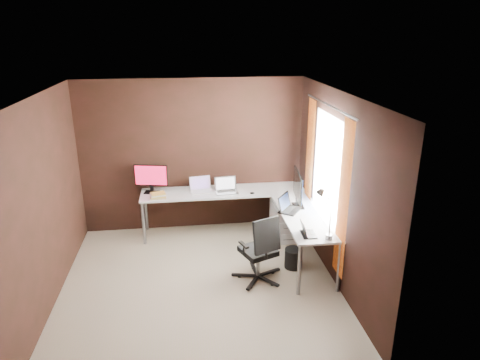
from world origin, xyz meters
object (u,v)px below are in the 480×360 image
object	(u,v)px
laptop_black_small	(307,232)
wastebasket	(293,258)
laptop_white	(201,188)
laptop_black_big	(288,207)
book_stack	(158,196)
desk_lamp	(324,208)
monitor_left	(151,177)
laptop_silver	(226,189)
monitor_right	(298,187)
drawer_pedestal	(285,221)
office_chair	(259,261)

from	to	relation	value
laptop_black_small	wastebasket	distance (m)	0.77
laptop_white	laptop_black_big	size ratio (longest dim) A/B	0.87
book_stack	desk_lamp	xyz separation A→B (m)	(2.11, -1.62, 0.37)
monitor_left	laptop_white	world-z (taller)	monitor_left
wastebasket	laptop_silver	bearing A→B (deg)	124.28
book_stack	monitor_right	bearing A→B (deg)	-16.71
monitor_right	laptop_black_big	bearing A→B (deg)	132.84
desk_lamp	wastebasket	distance (m)	1.14
drawer_pedestal	laptop_black_big	distance (m)	0.74
desk_lamp	laptop_black_small	bearing A→B (deg)	153.57
monitor_right	office_chair	xyz separation A→B (m)	(-0.69, -0.73, -0.75)
laptop_black_small	laptop_silver	bearing A→B (deg)	29.63
monitor_left	office_chair	world-z (taller)	monitor_left
monitor_right	laptop_silver	size ratio (longest dim) A/B	1.75
drawer_pedestal	monitor_left	xyz separation A→B (m)	(-2.10, 0.44, 0.69)
drawer_pedestal	laptop_black_small	bearing A→B (deg)	-92.39
drawer_pedestal	laptop_black_small	distance (m)	1.43
book_stack	drawer_pedestal	bearing A→B (deg)	-5.41
drawer_pedestal	wastebasket	bearing A→B (deg)	-95.76
office_chair	book_stack	bearing A→B (deg)	112.80
monitor_left	laptop_black_small	size ratio (longest dim) A/B	2.04
laptop_silver	wastebasket	xyz separation A→B (m)	(0.83, -1.22, -0.64)
laptop_white	laptop_silver	world-z (taller)	laptop_silver
laptop_black_big	laptop_silver	bearing A→B (deg)	79.62
laptop_silver	laptop_black_small	world-z (taller)	laptop_silver
laptop_silver	laptop_black_small	xyz separation A→B (m)	(0.86, -1.66, -0.01)
laptop_silver	office_chair	size ratio (longest dim) A/B	0.39
desk_lamp	wastebasket	world-z (taller)	desk_lamp
drawer_pedestal	office_chair	world-z (taller)	office_chair
laptop_black_small	desk_lamp	xyz separation A→B (m)	(0.18, -0.09, 0.36)
monitor_left	wastebasket	distance (m)	2.56
drawer_pedestal	book_stack	xyz separation A→B (m)	(-1.99, 0.19, 0.47)
laptop_black_big	wastebasket	distance (m)	0.73
laptop_silver	wastebasket	world-z (taller)	laptop_silver
monitor_left	laptop_white	distance (m)	0.81
monitor_left	wastebasket	xyz separation A→B (m)	(2.01, -1.34, -0.85)
laptop_black_big	desk_lamp	distance (m)	0.98
laptop_black_big	monitor_right	bearing A→B (deg)	-16.69
monitor_right	laptop_silver	xyz separation A→B (m)	(-0.98, 0.74, -0.25)
laptop_black_big	book_stack	xyz separation A→B (m)	(-1.88, 0.74, -0.01)
laptop_white	drawer_pedestal	bearing A→B (deg)	-25.46
monitor_left	laptop_silver	bearing A→B (deg)	5.59
laptop_black_big	wastebasket	xyz separation A→B (m)	(0.02, -0.35, -0.64)
desk_lamp	drawer_pedestal	bearing A→B (deg)	94.74
office_chair	monitor_right	bearing A→B (deg)	24.33
laptop_black_big	desk_lamp	size ratio (longest dim) A/B	0.67
monitor_left	drawer_pedestal	bearing A→B (deg)	0.04
office_chair	wastebasket	distance (m)	0.61
laptop_black_small	book_stack	world-z (taller)	laptop_black_small
monitor_left	office_chair	size ratio (longest dim) A/B	0.55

